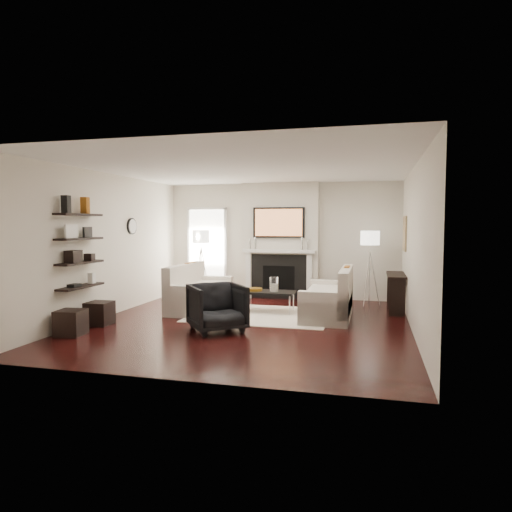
% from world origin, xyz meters
% --- Properties ---
extents(room_envelope, '(6.00, 6.00, 6.00)m').
position_xyz_m(room_envelope, '(0.00, 0.00, 1.35)').
color(room_envelope, black).
rests_on(room_envelope, ground).
extents(chimney_breast, '(1.80, 0.25, 2.70)m').
position_xyz_m(chimney_breast, '(0.00, 2.88, 1.35)').
color(chimney_breast, silver).
rests_on(chimney_breast, floor).
extents(fireplace_surround, '(1.30, 0.02, 1.04)m').
position_xyz_m(fireplace_surround, '(0.00, 2.74, 0.52)').
color(fireplace_surround, black).
rests_on(fireplace_surround, floor).
extents(firebox, '(0.75, 0.02, 0.65)m').
position_xyz_m(firebox, '(0.00, 2.73, 0.45)').
color(firebox, black).
rests_on(firebox, floor).
extents(mantel_pilaster_l, '(0.12, 0.08, 1.10)m').
position_xyz_m(mantel_pilaster_l, '(-0.72, 2.71, 0.55)').
color(mantel_pilaster_l, white).
rests_on(mantel_pilaster_l, floor).
extents(mantel_pilaster_r, '(0.12, 0.08, 1.10)m').
position_xyz_m(mantel_pilaster_r, '(0.72, 2.71, 0.55)').
color(mantel_pilaster_r, white).
rests_on(mantel_pilaster_r, floor).
extents(mantel_shelf, '(1.70, 0.18, 0.07)m').
position_xyz_m(mantel_shelf, '(0.00, 2.69, 1.12)').
color(mantel_shelf, white).
rests_on(mantel_shelf, chimney_breast).
extents(tv_body, '(1.20, 0.06, 0.70)m').
position_xyz_m(tv_body, '(0.00, 2.71, 1.78)').
color(tv_body, black).
rests_on(tv_body, chimney_breast).
extents(tv_screen, '(1.10, 0.00, 0.62)m').
position_xyz_m(tv_screen, '(0.00, 2.68, 1.78)').
color(tv_screen, '#BF723F').
rests_on(tv_screen, tv_body).
extents(candlestick_l_tall, '(0.04, 0.04, 0.30)m').
position_xyz_m(candlestick_l_tall, '(-0.55, 2.70, 1.30)').
color(candlestick_l_tall, silver).
rests_on(candlestick_l_tall, mantel_shelf).
extents(candlestick_l_short, '(0.04, 0.04, 0.24)m').
position_xyz_m(candlestick_l_short, '(-0.68, 2.70, 1.27)').
color(candlestick_l_short, silver).
rests_on(candlestick_l_short, mantel_shelf).
extents(candlestick_r_tall, '(0.04, 0.04, 0.30)m').
position_xyz_m(candlestick_r_tall, '(0.55, 2.70, 1.30)').
color(candlestick_r_tall, silver).
rests_on(candlestick_r_tall, mantel_shelf).
extents(candlestick_r_short, '(0.04, 0.04, 0.24)m').
position_xyz_m(candlestick_r_short, '(0.68, 2.70, 1.27)').
color(candlestick_r_short, silver).
rests_on(candlestick_r_short, mantel_shelf).
extents(hallway_panel, '(0.90, 0.02, 2.10)m').
position_xyz_m(hallway_panel, '(-1.85, 2.98, 1.05)').
color(hallway_panel, white).
rests_on(hallway_panel, floor).
extents(door_trim_l, '(0.06, 0.06, 2.16)m').
position_xyz_m(door_trim_l, '(-2.33, 2.96, 1.05)').
color(door_trim_l, white).
rests_on(door_trim_l, floor).
extents(door_trim_r, '(0.06, 0.06, 2.16)m').
position_xyz_m(door_trim_r, '(-1.37, 2.96, 1.05)').
color(door_trim_r, white).
rests_on(door_trim_r, floor).
extents(door_trim_top, '(1.02, 0.06, 0.06)m').
position_xyz_m(door_trim_top, '(-1.85, 2.96, 2.13)').
color(door_trim_top, white).
rests_on(door_trim_top, wall_back).
extents(rug, '(2.60, 2.00, 0.01)m').
position_xyz_m(rug, '(0.05, 0.79, 0.01)').
color(rug, '#F1DCC5').
rests_on(rug, floor).
extents(loveseat_left_base, '(0.85, 1.80, 0.42)m').
position_xyz_m(loveseat_left_base, '(-1.28, 1.03, 0.21)').
color(loveseat_left_base, beige).
rests_on(loveseat_left_base, floor).
extents(loveseat_left_back, '(0.18, 1.80, 0.80)m').
position_xyz_m(loveseat_left_back, '(-1.61, 1.03, 0.53)').
color(loveseat_left_back, beige).
rests_on(loveseat_left_back, floor).
extents(loveseat_left_arm_n, '(0.85, 0.18, 0.60)m').
position_xyz_m(loveseat_left_arm_n, '(-1.28, 0.22, 0.30)').
color(loveseat_left_arm_n, beige).
rests_on(loveseat_left_arm_n, floor).
extents(loveseat_left_arm_s, '(0.85, 0.18, 0.60)m').
position_xyz_m(loveseat_left_arm_s, '(-1.28, 1.84, 0.30)').
color(loveseat_left_arm_s, beige).
rests_on(loveseat_left_arm_s, floor).
extents(loveseat_left_cushion, '(0.63, 1.44, 0.10)m').
position_xyz_m(loveseat_left_cushion, '(-1.23, 1.03, 0.47)').
color(loveseat_left_cushion, beige).
rests_on(loveseat_left_cushion, loveseat_left_base).
extents(pillow_left_orange, '(0.10, 0.42, 0.42)m').
position_xyz_m(pillow_left_orange, '(-1.61, 1.33, 0.73)').
color(pillow_left_orange, '#975212').
rests_on(pillow_left_orange, loveseat_left_cushion).
extents(pillow_left_charcoal, '(0.10, 0.40, 0.40)m').
position_xyz_m(pillow_left_charcoal, '(-1.61, 0.73, 0.72)').
color(pillow_left_charcoal, black).
rests_on(pillow_left_charcoal, loveseat_left_cushion).
extents(loveseat_right_base, '(0.85, 1.80, 0.42)m').
position_xyz_m(loveseat_right_base, '(1.30, 0.90, 0.21)').
color(loveseat_right_base, beige).
rests_on(loveseat_right_base, floor).
extents(loveseat_right_back, '(0.18, 1.80, 0.80)m').
position_xyz_m(loveseat_right_back, '(1.64, 0.90, 0.53)').
color(loveseat_right_back, beige).
rests_on(loveseat_right_back, floor).
extents(loveseat_right_arm_n, '(0.85, 0.18, 0.60)m').
position_xyz_m(loveseat_right_arm_n, '(1.30, 0.09, 0.30)').
color(loveseat_right_arm_n, beige).
rests_on(loveseat_right_arm_n, floor).
extents(loveseat_right_arm_s, '(0.85, 0.18, 0.60)m').
position_xyz_m(loveseat_right_arm_s, '(1.30, 1.71, 0.30)').
color(loveseat_right_arm_s, beige).
rests_on(loveseat_right_arm_s, floor).
extents(loveseat_right_cushion, '(0.63, 1.44, 0.10)m').
position_xyz_m(loveseat_right_cushion, '(1.25, 0.90, 0.47)').
color(loveseat_right_cushion, beige).
rests_on(loveseat_right_cushion, loveseat_right_base).
extents(pillow_right_orange, '(0.10, 0.42, 0.42)m').
position_xyz_m(pillow_right_orange, '(1.64, 1.20, 0.73)').
color(pillow_right_orange, '#975212').
rests_on(pillow_right_orange, loveseat_right_cushion).
extents(pillow_right_charcoal, '(0.10, 0.40, 0.40)m').
position_xyz_m(pillow_right_charcoal, '(1.64, 0.60, 0.72)').
color(pillow_right_charcoal, black).
rests_on(pillow_right_charcoal, loveseat_right_cushion).
extents(coffee_table, '(1.10, 0.55, 0.04)m').
position_xyz_m(coffee_table, '(0.09, 1.11, 0.40)').
color(coffee_table, black).
rests_on(coffee_table, floor).
extents(coffee_leg_nw, '(0.02, 0.02, 0.38)m').
position_xyz_m(coffee_leg_nw, '(-0.41, 0.89, 0.19)').
color(coffee_leg_nw, silver).
rests_on(coffee_leg_nw, floor).
extents(coffee_leg_ne, '(0.02, 0.02, 0.38)m').
position_xyz_m(coffee_leg_ne, '(0.59, 0.89, 0.19)').
color(coffee_leg_ne, silver).
rests_on(coffee_leg_ne, floor).
extents(coffee_leg_sw, '(0.02, 0.02, 0.38)m').
position_xyz_m(coffee_leg_sw, '(-0.41, 1.33, 0.19)').
color(coffee_leg_sw, silver).
rests_on(coffee_leg_sw, floor).
extents(coffee_leg_se, '(0.02, 0.02, 0.38)m').
position_xyz_m(coffee_leg_se, '(0.59, 1.33, 0.19)').
color(coffee_leg_se, silver).
rests_on(coffee_leg_se, floor).
extents(hurricane_glass, '(0.17, 0.17, 0.30)m').
position_xyz_m(hurricane_glass, '(0.24, 1.11, 0.56)').
color(hurricane_glass, white).
rests_on(hurricane_glass, coffee_table).
extents(hurricane_candle, '(0.11, 0.11, 0.16)m').
position_xyz_m(hurricane_candle, '(0.24, 1.11, 0.50)').
color(hurricane_candle, white).
rests_on(hurricane_candle, coffee_table).
extents(copper_bowl, '(0.31, 0.31, 0.05)m').
position_xyz_m(copper_bowl, '(-0.16, 1.11, 0.45)').
color(copper_bowl, '#A46F1B').
rests_on(copper_bowl, coffee_table).
extents(armchair, '(1.12, 1.11, 0.85)m').
position_xyz_m(armchair, '(-0.34, -0.64, 0.42)').
color(armchair, black).
rests_on(armchair, floor).
extents(lamp_left_post, '(0.02, 0.02, 1.20)m').
position_xyz_m(lamp_left_post, '(-1.85, 2.56, 0.60)').
color(lamp_left_post, silver).
rests_on(lamp_left_post, floor).
extents(lamp_left_shade, '(0.40, 0.40, 0.30)m').
position_xyz_m(lamp_left_shade, '(-1.85, 2.56, 1.45)').
color(lamp_left_shade, white).
rests_on(lamp_left_shade, lamp_left_post).
extents(lamp_left_leg_a, '(0.25, 0.02, 1.23)m').
position_xyz_m(lamp_left_leg_a, '(-1.74, 2.56, 0.60)').
color(lamp_left_leg_a, silver).
rests_on(lamp_left_leg_a, floor).
extents(lamp_left_leg_b, '(0.14, 0.22, 1.23)m').
position_xyz_m(lamp_left_leg_b, '(-1.91, 2.66, 0.60)').
color(lamp_left_leg_b, silver).
rests_on(lamp_left_leg_b, floor).
extents(lamp_left_leg_c, '(0.14, 0.22, 1.23)m').
position_xyz_m(lamp_left_leg_c, '(-1.91, 2.46, 0.60)').
color(lamp_left_leg_c, silver).
rests_on(lamp_left_leg_c, floor).
extents(lamp_right_post, '(0.02, 0.02, 1.20)m').
position_xyz_m(lamp_right_post, '(2.05, 2.41, 0.60)').
color(lamp_right_post, silver).
rests_on(lamp_right_post, floor).
extents(lamp_right_shade, '(0.40, 0.40, 0.30)m').
position_xyz_m(lamp_right_shade, '(2.05, 2.41, 1.45)').
color(lamp_right_shade, white).
rests_on(lamp_right_shade, lamp_right_post).
extents(lamp_right_leg_a, '(0.25, 0.02, 1.23)m').
position_xyz_m(lamp_right_leg_a, '(2.16, 2.41, 0.60)').
color(lamp_right_leg_a, silver).
rests_on(lamp_right_leg_a, floor).
extents(lamp_right_leg_b, '(0.14, 0.22, 1.23)m').
position_xyz_m(lamp_right_leg_b, '(2.00, 2.51, 0.60)').
color(lamp_right_leg_b, silver).
rests_on(lamp_right_leg_b, floor).
extents(lamp_right_leg_c, '(0.14, 0.22, 1.23)m').
position_xyz_m(lamp_right_leg_c, '(1.99, 2.32, 0.60)').
color(lamp_right_leg_c, silver).
rests_on(lamp_right_leg_c, floor).
extents(console_top, '(0.35, 1.20, 0.04)m').
position_xyz_m(console_top, '(2.57, 1.85, 0.73)').
color(console_top, black).
rests_on(console_top, floor).
extents(console_leg_n, '(0.30, 0.04, 0.71)m').
position_xyz_m(console_leg_n, '(2.57, 1.30, 0.35)').
color(console_leg_n, black).
rests_on(console_leg_n, floor).
extents(console_leg_s, '(0.30, 0.04, 0.71)m').
position_xyz_m(console_leg_s, '(2.57, 2.40, 0.35)').
color(console_leg_s, black).
rests_on(console_leg_s, floor).
extents(wall_art, '(0.03, 0.70, 0.70)m').
position_xyz_m(wall_art, '(2.73, 2.05, 1.55)').
color(wall_art, tan).
rests_on(wall_art, wall_right).
extents(shelf_bottom, '(0.25, 1.00, 0.03)m').
position_xyz_m(shelf_bottom, '(-2.62, -1.00, 0.70)').
color(shelf_bottom, black).
rests_on(shelf_bottom, wall_left).
extents(shelf_lower, '(0.25, 1.00, 0.04)m').
position_xyz_m(shelf_lower, '(-2.62, -1.00, 1.10)').
color(shelf_lower, black).
rests_on(shelf_lower, wall_left).
extents(shelf_upper, '(0.25, 1.00, 0.04)m').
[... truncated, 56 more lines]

